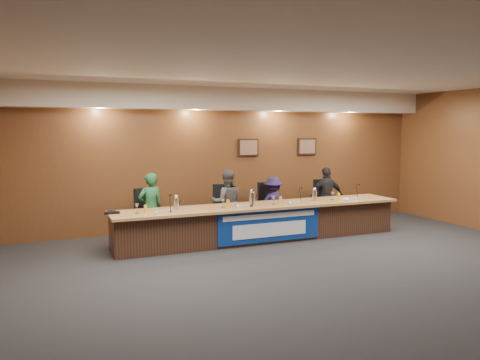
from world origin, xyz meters
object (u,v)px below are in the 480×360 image
at_px(office_chair_a, 150,218).
at_px(panelist_c, 273,204).
at_px(office_chair_b, 225,212).
at_px(panelist_a, 150,208).
at_px(carafe_right, 314,195).
at_px(banner, 270,226).
at_px(dais_body, 261,223).
at_px(carafe_left, 176,204).
at_px(panelist_d, 327,197).
at_px(office_chair_c, 271,209).
at_px(office_chair_d, 324,205).
at_px(carafe_mid, 252,199).
at_px(speakerphone, 111,212).
at_px(panelist_b, 227,202).

bearing_deg(office_chair_a, panelist_c, -23.45).
bearing_deg(office_chair_b, panelist_a, -172.11).
height_order(office_chair_b, carafe_right, carafe_right).
distance_m(panelist_a, office_chair_b, 1.67).
distance_m(banner, panelist_c, 1.32).
distance_m(dais_body, panelist_a, 2.28).
height_order(dais_body, carafe_left, carafe_left).
height_order(panelist_d, carafe_right, panelist_d).
distance_m(panelist_a, office_chair_c, 2.78).
bearing_deg(office_chair_c, office_chair_a, 170.46).
height_order(dais_body, carafe_right, carafe_right).
relative_size(office_chair_d, carafe_left, 2.12).
height_order(banner, carafe_mid, carafe_mid).
bearing_deg(banner, carafe_right, 17.15).
bearing_deg(carafe_right, panelist_d, 43.00).
height_order(carafe_right, speakerphone, carafe_right).
relative_size(banner, office_chair_d, 4.58).
bearing_deg(dais_body, carafe_right, -1.38).
relative_size(dais_body, office_chair_c, 12.50).
bearing_deg(panelist_b, speakerphone, 27.67).
xyz_separation_m(carafe_mid, speakerphone, (-2.75, 0.10, -0.11)).
distance_m(office_chair_c, office_chair_d, 1.41).
height_order(panelist_c, office_chair_b, panelist_c).
xyz_separation_m(panelist_b, office_chair_d, (2.53, 0.10, -0.23)).
bearing_deg(panelist_c, office_chair_a, 6.26).
distance_m(panelist_b, panelist_c, 1.12).
relative_size(panelist_c, carafe_right, 5.32).
relative_size(panelist_c, speakerphone, 3.82).
bearing_deg(carafe_right, panelist_a, 167.53).
bearing_deg(panelist_c, carafe_mid, 49.72).
xyz_separation_m(panelist_b, office_chair_c, (1.12, 0.10, -0.23)).
bearing_deg(office_chair_b, office_chair_c, 4.43).
xyz_separation_m(office_chair_a, carafe_left, (0.36, -0.76, 0.38)).
bearing_deg(carafe_mid, office_chair_c, 44.91).
bearing_deg(banner, office_chair_b, 111.19).
height_order(panelist_c, speakerphone, panelist_c).
distance_m(dais_body, carafe_right, 1.35).
height_order(panelist_a, panelist_d, panelist_a).
height_order(office_chair_a, speakerphone, speakerphone).
xyz_separation_m(panelist_d, office_chair_a, (-4.18, 0.10, -0.22)).
relative_size(panelist_c, office_chair_b, 2.54).
relative_size(panelist_b, office_chair_c, 2.97).
bearing_deg(speakerphone, carafe_mid, -2.07).
xyz_separation_m(panelist_b, carafe_right, (1.72, -0.75, 0.15)).
bearing_deg(office_chair_c, panelist_b, 175.56).
distance_m(panelist_d, office_chair_a, 4.19).
distance_m(office_chair_a, office_chair_d, 4.18).
xyz_separation_m(office_chair_d, carafe_left, (-3.82, -0.76, 0.38)).
xyz_separation_m(panelist_a, carafe_left, (0.36, -0.66, 0.16)).
bearing_deg(panelist_a, carafe_right, 155.75).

